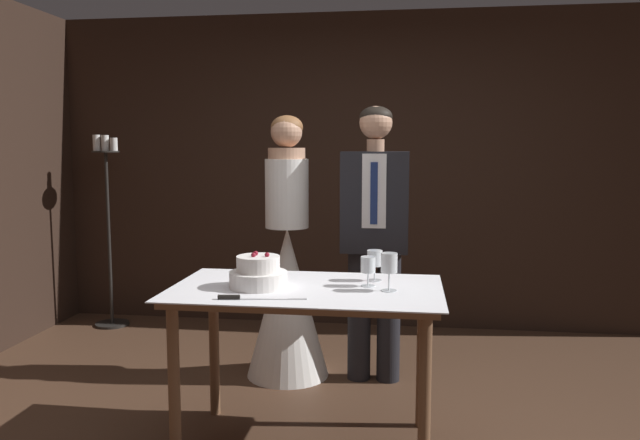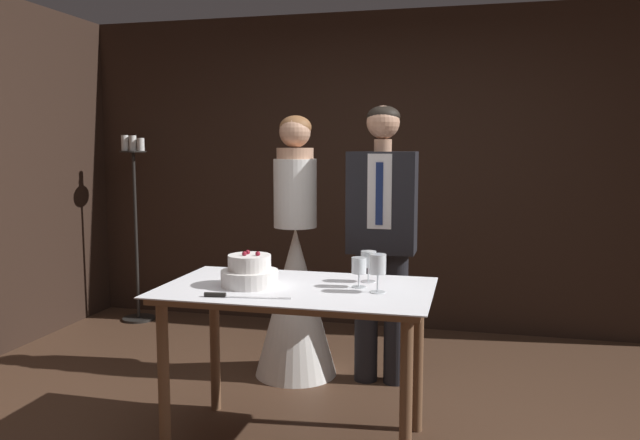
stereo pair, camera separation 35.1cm
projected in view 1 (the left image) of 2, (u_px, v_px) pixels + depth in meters
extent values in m
cube|color=black|center=(366.00, 172.00, 5.23)|extent=(5.45, 0.12, 2.60)
cylinder|color=brown|center=(174.00, 388.00, 2.90)|extent=(0.06, 0.06, 0.78)
cylinder|color=brown|center=(425.00, 402.00, 2.74)|extent=(0.06, 0.06, 0.78)
cylinder|color=brown|center=(214.00, 347.00, 3.50)|extent=(0.06, 0.06, 0.78)
cylinder|color=brown|center=(422.00, 357.00, 3.34)|extent=(0.06, 0.06, 0.78)
cube|color=brown|center=(306.00, 292.00, 3.07)|extent=(1.27, 0.73, 0.03)
cube|color=white|center=(306.00, 288.00, 3.07)|extent=(1.33, 0.79, 0.01)
cylinder|color=white|center=(258.00, 279.00, 3.07)|extent=(0.29, 0.29, 0.08)
cylinder|color=white|center=(258.00, 264.00, 3.06)|extent=(0.21, 0.21, 0.08)
sphere|color=maroon|center=(267.00, 255.00, 3.03)|extent=(0.02, 0.02, 0.02)
sphere|color=maroon|center=(256.00, 253.00, 3.07)|extent=(0.02, 0.02, 0.02)
sphere|color=maroon|center=(253.00, 255.00, 3.03)|extent=(0.02, 0.02, 0.02)
cube|color=silver|center=(273.00, 299.00, 2.83)|extent=(0.30, 0.06, 0.00)
cylinder|color=black|center=(229.00, 297.00, 2.83)|extent=(0.10, 0.04, 0.02)
cylinder|color=silver|center=(389.00, 291.00, 2.99)|extent=(0.08, 0.08, 0.00)
cylinder|color=silver|center=(389.00, 281.00, 2.99)|extent=(0.01, 0.01, 0.09)
cylinder|color=silver|center=(389.00, 263.00, 2.98)|extent=(0.08, 0.08, 0.09)
cylinder|color=silver|center=(374.00, 280.00, 3.22)|extent=(0.08, 0.08, 0.00)
cylinder|color=silver|center=(375.00, 273.00, 3.22)|extent=(0.01, 0.01, 0.07)
cylinder|color=silver|center=(375.00, 258.00, 3.21)|extent=(0.08, 0.08, 0.08)
cylinder|color=maroon|center=(375.00, 264.00, 3.21)|extent=(0.07, 0.07, 0.02)
cylinder|color=silver|center=(368.00, 286.00, 3.09)|extent=(0.07, 0.07, 0.00)
cylinder|color=silver|center=(368.00, 279.00, 3.09)|extent=(0.01, 0.01, 0.07)
cylinder|color=silver|center=(368.00, 264.00, 3.08)|extent=(0.07, 0.07, 0.08)
cylinder|color=maroon|center=(368.00, 269.00, 3.08)|extent=(0.06, 0.06, 0.03)
cone|color=white|center=(288.00, 302.00, 4.09)|extent=(0.54, 0.54, 0.99)
cylinder|color=white|center=(287.00, 194.00, 4.01)|extent=(0.28, 0.28, 0.44)
cylinder|color=tan|center=(287.00, 153.00, 3.98)|extent=(0.24, 0.24, 0.07)
sphere|color=tan|center=(286.00, 132.00, 3.96)|extent=(0.20, 0.20, 0.20)
ellipsoid|color=brown|center=(287.00, 127.00, 3.98)|extent=(0.21, 0.21, 0.15)
cylinder|color=black|center=(359.00, 315.00, 4.04)|extent=(0.15, 0.15, 0.85)
cylinder|color=black|center=(389.00, 316.00, 4.01)|extent=(0.15, 0.15, 0.85)
cube|color=black|center=(375.00, 202.00, 3.94)|extent=(0.42, 0.24, 0.63)
cube|color=white|center=(374.00, 191.00, 3.81)|extent=(0.15, 0.01, 0.46)
cube|color=navy|center=(374.00, 193.00, 3.80)|extent=(0.04, 0.01, 0.38)
cylinder|color=tan|center=(376.00, 145.00, 3.90)|extent=(0.11, 0.11, 0.08)
sphere|color=tan|center=(376.00, 123.00, 3.88)|extent=(0.21, 0.21, 0.21)
ellipsoid|color=black|center=(376.00, 117.00, 3.88)|extent=(0.21, 0.21, 0.13)
cylinder|color=black|center=(112.00, 324.00, 5.30)|extent=(0.28, 0.28, 0.02)
cylinder|color=black|center=(109.00, 239.00, 5.22)|extent=(0.03, 0.03, 1.44)
cylinder|color=black|center=(105.00, 152.00, 5.13)|extent=(0.22, 0.22, 0.01)
cylinder|color=white|center=(97.00, 143.00, 5.13)|extent=(0.06, 0.06, 0.13)
cylinder|color=white|center=(105.00, 143.00, 5.12)|extent=(0.06, 0.06, 0.13)
cylinder|color=white|center=(114.00, 144.00, 5.11)|extent=(0.06, 0.06, 0.11)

